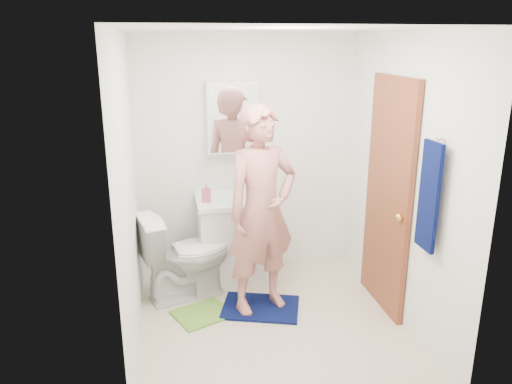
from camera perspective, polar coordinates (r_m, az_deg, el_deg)
floor at (r=4.44m, az=1.66°, el=-14.74°), size 2.20×2.40×0.02m
ceiling at (r=3.78m, az=1.98°, el=18.26°), size 2.20×2.40×0.02m
wall_back at (r=5.09m, az=-1.09°, el=4.20°), size 2.20×0.02×2.40m
wall_front at (r=2.84m, az=7.03°, el=-6.43°), size 2.20×0.02×2.40m
wall_left at (r=3.87m, az=-14.47°, el=-0.47°), size 0.02×2.40×2.40m
wall_right at (r=4.31m, az=16.38°, el=1.15°), size 0.02×2.40×2.40m
vanity_cabinet at (r=5.04m, az=-2.18°, el=-5.52°), size 0.75×0.55×0.80m
countertop at (r=4.89m, az=-2.23°, el=-0.91°), size 0.79×0.59×0.05m
sink_basin at (r=4.89m, az=-2.23°, el=-0.74°), size 0.40×0.40×0.03m
faucet at (r=5.04m, az=-2.54°, el=0.63°), size 0.03×0.03×0.12m
medicine_cabinet at (r=4.93m, az=-2.72°, el=8.49°), size 0.50×0.12×0.70m
mirror_panel at (r=4.87m, az=-2.62°, el=8.39°), size 0.46×0.01×0.66m
door at (r=4.47m, az=14.83°, el=-0.52°), size 0.05×0.80×2.05m
door_knob at (r=4.20m, az=16.08°, el=-2.81°), size 0.07×0.07×0.07m
towel at (r=3.78m, az=19.16°, el=-0.50°), size 0.03×0.24×0.80m
towel_hook at (r=3.70m, az=20.33°, el=5.75°), size 0.06×0.02×0.02m
toilet at (r=4.71m, az=-8.07°, el=-7.10°), size 0.92×0.67×0.84m
bath_mat at (r=4.62m, az=0.53°, el=-13.05°), size 0.79×0.67×0.02m
green_rug at (r=4.56m, az=-6.14°, el=-13.66°), size 0.59×0.55×0.02m
soap_dispenser at (r=4.75m, az=-5.70°, el=-0.06°), size 0.10×0.10×0.18m
toothbrush_cup at (r=4.98m, az=0.85°, el=0.29°), size 0.16×0.16×0.09m
man at (r=4.25m, az=0.65°, el=-2.18°), size 0.77×0.63×1.82m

